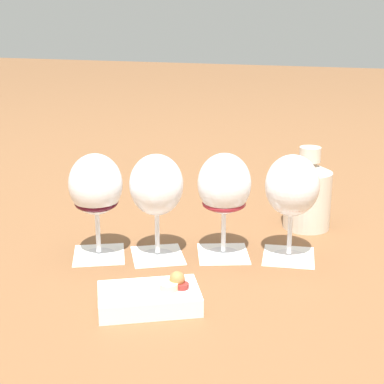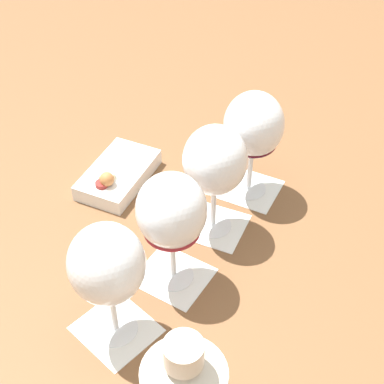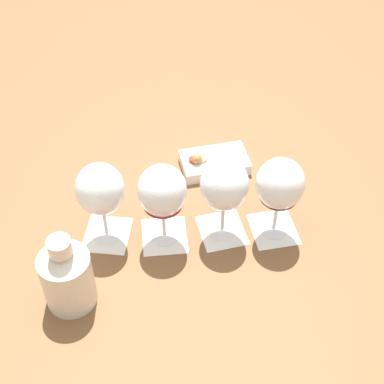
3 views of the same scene
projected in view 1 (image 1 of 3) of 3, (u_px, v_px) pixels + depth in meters
ground_plane at (192, 256)px, 1.11m from camera, size 8.00×8.00×0.00m
tasting_card_0 at (289, 256)px, 1.10m from camera, size 0.11×0.12×0.00m
tasting_card_1 at (223, 254)px, 1.11m from camera, size 0.12×0.13×0.00m
tasting_card_2 at (158, 255)px, 1.11m from camera, size 0.13×0.14×0.00m
tasting_card_3 at (99, 254)px, 1.11m from camera, size 0.13×0.13×0.00m
wine_glass_0 at (292, 190)px, 1.06m from camera, size 0.10×0.10×0.19m
wine_glass_1 at (224, 187)px, 1.07m from camera, size 0.10×0.10×0.19m
wine_glass_2 at (156, 189)px, 1.07m from camera, size 0.10×0.10×0.19m
wine_glass_3 at (96, 188)px, 1.07m from camera, size 0.10×0.10×0.19m
ceramic_vase at (308, 193)px, 1.23m from camera, size 0.10×0.10×0.17m
snack_dish at (151, 298)px, 0.91m from camera, size 0.18×0.15×0.05m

